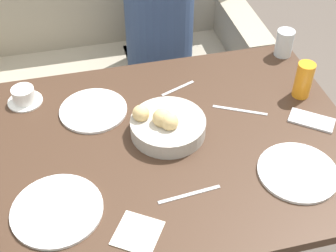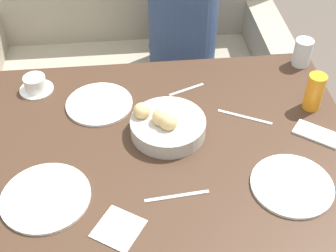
{
  "view_description": "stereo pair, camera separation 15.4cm",
  "coord_description": "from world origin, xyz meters",
  "px_view_note": "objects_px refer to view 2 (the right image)",
  "views": [
    {
      "loc": [
        -0.21,
        -1.05,
        1.82
      ],
      "look_at": [
        0.05,
        0.05,
        0.77
      ],
      "focal_mm": 50.0,
      "sensor_mm": 36.0,
      "label": 1
    },
    {
      "loc": [
        -0.06,
        -1.08,
        1.82
      ],
      "look_at": [
        0.05,
        0.05,
        0.77
      ],
      "focal_mm": 50.0,
      "sensor_mm": 36.0,
      "label": 2
    }
  ],
  "objects_px": {
    "plate_near_left": "(46,197)",
    "napkin": "(118,229)",
    "plate_near_right": "(292,185)",
    "water_tumbler": "(302,52)",
    "coffee_cup": "(35,84)",
    "knife_silver": "(245,117)",
    "spoon_coffee": "(187,90)",
    "cell_phone": "(317,134)",
    "juice_glass": "(314,92)",
    "couch": "(129,69)",
    "seated_person": "(182,55)",
    "fork_silver": "(177,196)",
    "plate_far_center": "(99,104)",
    "bread_basket": "(166,125)"
  },
  "relations": [
    {
      "from": "fork_silver",
      "to": "napkin",
      "type": "distance_m",
      "value": 0.2
    },
    {
      "from": "plate_near_right",
      "to": "napkin",
      "type": "height_order",
      "value": "plate_near_right"
    },
    {
      "from": "couch",
      "to": "bread_basket",
      "type": "xyz_separation_m",
      "value": [
        0.11,
        -0.95,
        0.45
      ]
    },
    {
      "from": "juice_glass",
      "to": "napkin",
      "type": "distance_m",
      "value": 0.83
    },
    {
      "from": "coffee_cup",
      "to": "plate_far_center",
      "type": "bearing_deg",
      "value": -25.29
    },
    {
      "from": "juice_glass",
      "to": "knife_silver",
      "type": "xyz_separation_m",
      "value": [
        -0.24,
        -0.03,
        -0.07
      ]
    },
    {
      "from": "plate_far_center",
      "to": "fork_silver",
      "type": "relative_size",
      "value": 1.23
    },
    {
      "from": "fork_silver",
      "to": "knife_silver",
      "type": "height_order",
      "value": "same"
    },
    {
      "from": "knife_silver",
      "to": "napkin",
      "type": "xyz_separation_m",
      "value": [
        -0.45,
        -0.42,
        0.0
      ]
    },
    {
      "from": "plate_far_center",
      "to": "spoon_coffee",
      "type": "relative_size",
      "value": 1.72
    },
    {
      "from": "bread_basket",
      "to": "spoon_coffee",
      "type": "bearing_deg",
      "value": 66.48
    },
    {
      "from": "juice_glass",
      "to": "cell_phone",
      "type": "height_order",
      "value": "juice_glass"
    },
    {
      "from": "bread_basket",
      "to": "coffee_cup",
      "type": "bearing_deg",
      "value": 148.77
    },
    {
      "from": "plate_near_left",
      "to": "spoon_coffee",
      "type": "xyz_separation_m",
      "value": [
        0.47,
        0.46,
        -0.0
      ]
    },
    {
      "from": "couch",
      "to": "seated_person",
      "type": "bearing_deg",
      "value": -29.81
    },
    {
      "from": "water_tumbler",
      "to": "napkin",
      "type": "height_order",
      "value": "water_tumbler"
    },
    {
      "from": "seated_person",
      "to": "fork_silver",
      "type": "xyz_separation_m",
      "value": [
        -0.15,
        -1.07,
        0.24
      ]
    },
    {
      "from": "plate_near_right",
      "to": "napkin",
      "type": "xyz_separation_m",
      "value": [
        -0.52,
        -0.1,
        -0.0
      ]
    },
    {
      "from": "plate_far_center",
      "to": "napkin",
      "type": "bearing_deg",
      "value": -84.07
    },
    {
      "from": "water_tumbler",
      "to": "coffee_cup",
      "type": "height_order",
      "value": "water_tumbler"
    },
    {
      "from": "plate_near_left",
      "to": "seated_person",
      "type": "bearing_deg",
      "value": 62.93
    },
    {
      "from": "plate_near_left",
      "to": "napkin",
      "type": "bearing_deg",
      "value": -31.61
    },
    {
      "from": "knife_silver",
      "to": "fork_silver",
      "type": "bearing_deg",
      "value": -130.36
    },
    {
      "from": "fork_silver",
      "to": "juice_glass",
      "type": "bearing_deg",
      "value": 34.28
    },
    {
      "from": "plate_far_center",
      "to": "knife_silver",
      "type": "bearing_deg",
      "value": -13.11
    },
    {
      "from": "coffee_cup",
      "to": "knife_silver",
      "type": "xyz_separation_m",
      "value": [
        0.73,
        -0.23,
        -0.02
      ]
    },
    {
      "from": "water_tumbler",
      "to": "spoon_coffee",
      "type": "distance_m",
      "value": 0.49
    },
    {
      "from": "fork_silver",
      "to": "water_tumbler",
      "type": "bearing_deg",
      "value": 47.47
    },
    {
      "from": "couch",
      "to": "knife_silver",
      "type": "distance_m",
      "value": 1.07
    },
    {
      "from": "bread_basket",
      "to": "knife_silver",
      "type": "relative_size",
      "value": 1.42
    },
    {
      "from": "plate_near_right",
      "to": "juice_glass",
      "type": "distance_m",
      "value": 0.4
    },
    {
      "from": "spoon_coffee",
      "to": "juice_glass",
      "type": "bearing_deg",
      "value": -18.25
    },
    {
      "from": "plate_far_center",
      "to": "spoon_coffee",
      "type": "bearing_deg",
      "value": 9.71
    },
    {
      "from": "napkin",
      "to": "knife_silver",
      "type": "bearing_deg",
      "value": 43.15
    },
    {
      "from": "knife_silver",
      "to": "spoon_coffee",
      "type": "relative_size",
      "value": 1.28
    },
    {
      "from": "spoon_coffee",
      "to": "cell_phone",
      "type": "xyz_separation_m",
      "value": [
        0.4,
        -0.28,
        0.0
      ]
    },
    {
      "from": "plate_near_left",
      "to": "knife_silver",
      "type": "bearing_deg",
      "value": 23.95
    },
    {
      "from": "coffee_cup",
      "to": "napkin",
      "type": "distance_m",
      "value": 0.71
    },
    {
      "from": "couch",
      "to": "seated_person",
      "type": "relative_size",
      "value": 1.33
    },
    {
      "from": "couch",
      "to": "juice_glass",
      "type": "height_order",
      "value": "couch"
    },
    {
      "from": "plate_near_left",
      "to": "water_tumbler",
      "type": "relative_size",
      "value": 2.41
    },
    {
      "from": "juice_glass",
      "to": "cell_phone",
      "type": "bearing_deg",
      "value": -99.94
    },
    {
      "from": "plate_near_right",
      "to": "water_tumbler",
      "type": "height_order",
      "value": "water_tumbler"
    },
    {
      "from": "spoon_coffee",
      "to": "knife_silver",
      "type": "bearing_deg",
      "value": -43.52
    },
    {
      "from": "seated_person",
      "to": "plate_far_center",
      "type": "xyz_separation_m",
      "value": [
        -0.38,
        -0.63,
        0.25
      ]
    },
    {
      "from": "bread_basket",
      "to": "plate_far_center",
      "type": "relative_size",
      "value": 1.05
    },
    {
      "from": "spoon_coffee",
      "to": "coffee_cup",
      "type": "bearing_deg",
      "value": 174.36
    },
    {
      "from": "plate_near_right",
      "to": "plate_far_center",
      "type": "distance_m",
      "value": 0.72
    },
    {
      "from": "bread_basket",
      "to": "coffee_cup",
      "type": "height_order",
      "value": "bread_basket"
    },
    {
      "from": "plate_near_right",
      "to": "napkin",
      "type": "distance_m",
      "value": 0.53
    }
  ]
}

